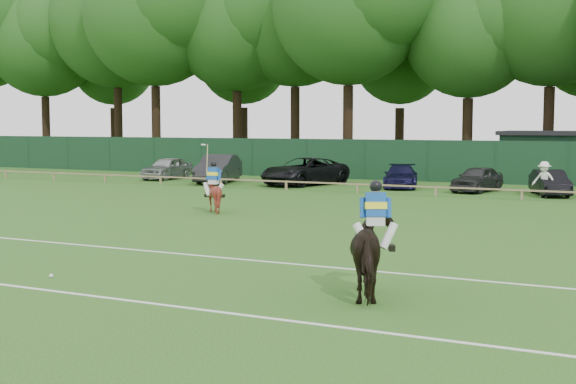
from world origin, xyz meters
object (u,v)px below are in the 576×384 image
Objects in this scene: sedan_navy at (401,176)px; estate_black at (550,183)px; horse_chestnut at (214,194)px; utility_shed at (575,157)px; sedan_silver at (167,168)px; sedan_grey at (218,169)px; polo_ball at (51,276)px; suv_black at (305,171)px; horse_dark at (375,252)px; hatch_grey at (477,179)px; spectator_left at (544,179)px.

sedan_navy and estate_black have the same top height.
horse_chestnut is 0.17× the size of utility_shed.
sedan_grey reaches higher than sedan_silver.
sedan_silver is 0.49× the size of utility_shed.
sedan_navy reaches higher than polo_ball.
sedan_silver is 9.65m from suv_black.
sedan_navy is at bearing -135.42° from utility_shed.
horse_chestnut reaches higher than estate_black.
horse_dark reaches higher than sedan_grey.
horse_chestnut is 18.60m from sedan_silver.
hatch_grey is 0.46× the size of utility_shed.
horse_chestnut is 0.83× the size of spectator_left.
estate_black is at bearing -133.09° from horse_chestnut.
sedan_grey is 28.12m from polo_ball.
sedan_silver is 19.40m from hatch_grey.
suv_black is (-13.24, 25.02, -0.15)m from horse_dark.
horse_dark is 0.53× the size of sedan_silver.
spectator_left is at bearing -7.09° from sedan_silver.
horse_dark is 0.44× the size of sedan_grey.
polo_ball is at bearing -96.90° from spectator_left.
horse_chestnut is 14.69m from sedan_navy.
hatch_grey is (4.26, -0.60, 0.04)m from sedan_navy.
estate_black is (0.14, 24.51, -0.30)m from horse_dark.
spectator_left is (13.25, -1.62, 0.07)m from suv_black.
hatch_grey is (7.27, 13.78, -0.05)m from horse_chestnut.
sedan_silver is 4.44m from sedan_grey.
horse_dark reaches higher than hatch_grey.
horse_chestnut is at bearing -75.71° from sedan_grey.
sedan_silver is at bearing 165.35° from sedan_navy.
sedan_grey is 0.60× the size of utility_shed.
hatch_grey is at bearing -113.98° from utility_shed.
sedan_silver is at bearing -52.98° from horse_chestnut.
sedan_silver is 1.07× the size of hatch_grey.
sedan_silver is 0.74× the size of suv_black.
sedan_silver is 30.95m from polo_ball.
utility_shed is (0.18, 9.06, 0.92)m from estate_black.
horse_dark is 24.31× the size of polo_ball.
polo_ball is at bearing -60.71° from suv_black.
sedan_grey is 10.88m from sedan_navy.
horse_chestnut is at bearing -117.52° from sedan_navy.
sedan_grey is 21.00m from utility_shed.
spectator_left is (10.77, 12.15, 0.14)m from horse_chestnut.
hatch_grey is at bearing -13.95° from sedan_grey.
polo_ball is (-3.79, -26.40, -0.61)m from hatch_grey.
horse_dark reaches higher than spectator_left.
sedan_navy is 8.07m from spectator_left.
sedan_grey reaches higher than sedan_navy.
sedan_silver is 23.04m from estate_black.
horse_chestnut is 15.68× the size of polo_ball.
sedan_grey is 18.69m from estate_black.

